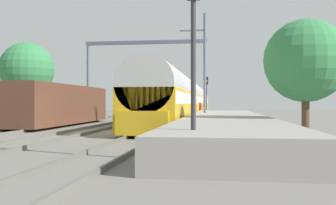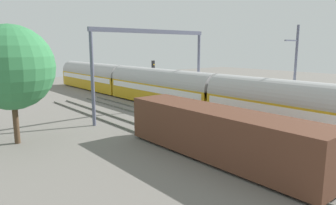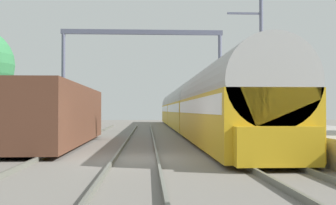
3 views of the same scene
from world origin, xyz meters
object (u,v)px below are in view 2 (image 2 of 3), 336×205
at_px(freight_car, 219,134).
at_px(railway_signal_far, 153,74).
at_px(passenger_train, 160,87).
at_px(person_crossing, 191,98).
at_px(catenary_gantry, 152,55).

height_order(freight_car, railway_signal_far, railway_signal_far).
height_order(passenger_train, person_crossing, passenger_train).
xyz_separation_m(passenger_train, catenary_gantry, (-3.97, -3.85, 3.64)).
height_order(person_crossing, catenary_gantry, catenary_gantry).
distance_m(passenger_train, railway_signal_far, 4.43).
relative_size(freight_car, catenary_gantry, 1.05).
bearing_deg(catenary_gantry, passenger_train, 44.12).
relative_size(passenger_train, person_crossing, 28.44).
bearing_deg(catenary_gantry, freight_car, -109.05).
bearing_deg(freight_car, passenger_train, 62.65).
xyz_separation_m(passenger_train, freight_car, (-7.93, -15.34, -0.50)).
distance_m(passenger_train, person_crossing, 3.74).
bearing_deg(person_crossing, passenger_train, 47.23).
relative_size(person_crossing, catenary_gantry, 0.14).
distance_m(freight_car, railway_signal_far, 21.63).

